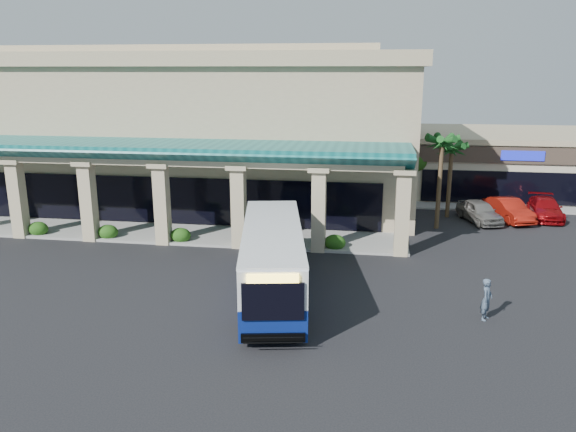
% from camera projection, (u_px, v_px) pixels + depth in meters
% --- Properties ---
extents(ground, '(110.00, 110.00, 0.00)m').
position_uv_depth(ground, '(276.00, 283.00, 26.57)').
color(ground, black).
extents(main_building, '(30.80, 14.80, 11.35)m').
position_uv_depth(main_building, '(207.00, 127.00, 41.62)').
color(main_building, tan).
rests_on(main_building, ground).
extents(arcade, '(30.00, 6.20, 5.70)m').
position_uv_depth(arcade, '(163.00, 190.00, 33.53)').
color(arcade, '#0F5B5C').
rests_on(arcade, ground).
extents(strip_mall, '(22.50, 12.50, 4.90)m').
position_uv_depth(strip_mall, '(541.00, 162.00, 46.25)').
color(strip_mall, beige).
rests_on(strip_mall, ground).
extents(palm_0, '(2.40, 2.40, 6.60)m').
position_uv_depth(palm_0, '(440.00, 177.00, 35.00)').
color(palm_0, '#103F14').
rests_on(palm_0, ground).
extents(palm_1, '(2.40, 2.40, 5.80)m').
position_uv_depth(palm_1, '(450.00, 175.00, 37.83)').
color(palm_1, '#103F14').
rests_on(palm_1, ground).
extents(broadleaf_tree, '(2.60, 2.60, 4.81)m').
position_uv_depth(broadleaf_tree, '(415.00, 169.00, 43.03)').
color(broadleaf_tree, '#1E4A10').
rests_on(broadleaf_tree, ground).
extents(transit_bus, '(4.57, 11.42, 3.11)m').
position_uv_depth(transit_bus, '(273.00, 261.00, 24.90)').
color(transit_bus, navy).
rests_on(transit_bus, ground).
extents(pedestrian, '(0.64, 0.75, 1.73)m').
position_uv_depth(pedestrian, '(487.00, 299.00, 22.51)').
color(pedestrian, '#435468').
rests_on(pedestrian, ground).
extents(car_silver, '(2.90, 4.56, 1.44)m').
position_uv_depth(car_silver, '(480.00, 211.00, 37.13)').
color(car_silver, slate).
rests_on(car_silver, ground).
extents(car_white, '(2.83, 4.75, 1.48)m').
position_uv_depth(car_white, '(509.00, 210.00, 37.51)').
color(car_white, '#9E180D').
rests_on(car_white, ground).
extents(car_red, '(2.38, 4.90, 1.37)m').
position_uv_depth(car_red, '(545.00, 208.00, 38.07)').
color(car_red, maroon).
rests_on(car_red, ground).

